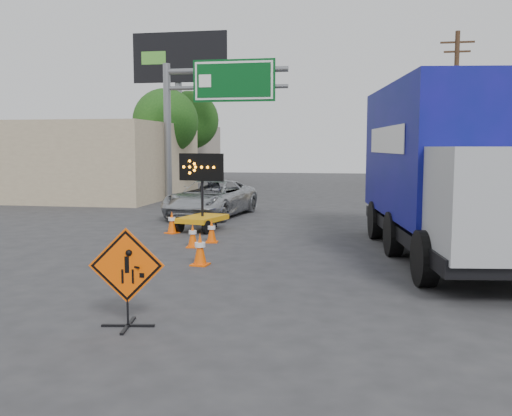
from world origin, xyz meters
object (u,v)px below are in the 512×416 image
(construction_sign, at_px, (127,275))
(pickup_truck, at_px, (211,198))
(box_truck, at_px, (449,179))
(arrow_board, at_px, (202,213))

(construction_sign, height_order, pickup_truck, construction_sign)
(pickup_truck, relative_size, box_truck, 0.55)
(arrow_board, bearing_deg, construction_sign, -67.30)
(pickup_truck, height_order, box_truck, box_truck)
(construction_sign, height_order, arrow_board, arrow_board)
(arrow_board, height_order, box_truck, box_truck)
(construction_sign, bearing_deg, box_truck, 40.55)
(construction_sign, distance_m, pickup_truck, 13.93)
(construction_sign, relative_size, pickup_truck, 0.30)
(construction_sign, distance_m, box_truck, 8.92)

